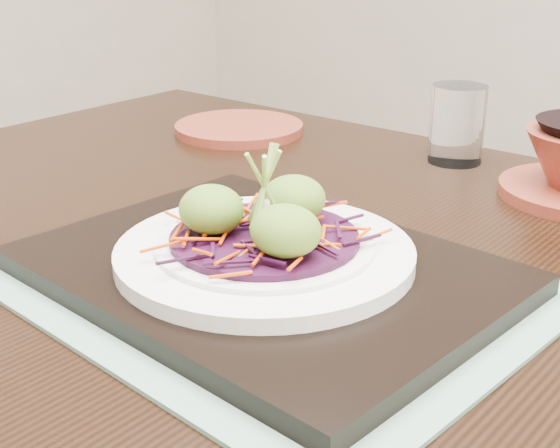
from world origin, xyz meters
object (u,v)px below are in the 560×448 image
Objects in this scene: white_plate at (265,252)px; water_glass at (457,124)px; serving_tray at (265,270)px; terracotta_side_plate at (239,128)px; dining_table at (314,346)px.

water_glass is (-0.03, 0.41, 0.02)m from white_plate.
serving_tray is 0.41m from water_glass.
water_glass is at bearing 94.13° from white_plate.
terracotta_side_plate is at bearing 138.69° from serving_tray.
water_glass is at bearing 99.85° from serving_tray.
serving_tray reaches higher than dining_table.
serving_tray is 1.54× the size of white_plate.
white_plate reaches higher than serving_tray.
water_glass reaches higher than white_plate.
white_plate is at bearing -85.87° from water_glass.
terracotta_side_plate reaches higher than dining_table.
serving_tray is 0.48m from terracotta_side_plate.
water_glass reaches higher than dining_table.
serving_tray is at bearing -83.20° from dining_table.
water_glass is at bearing 10.90° from terracotta_side_plate.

